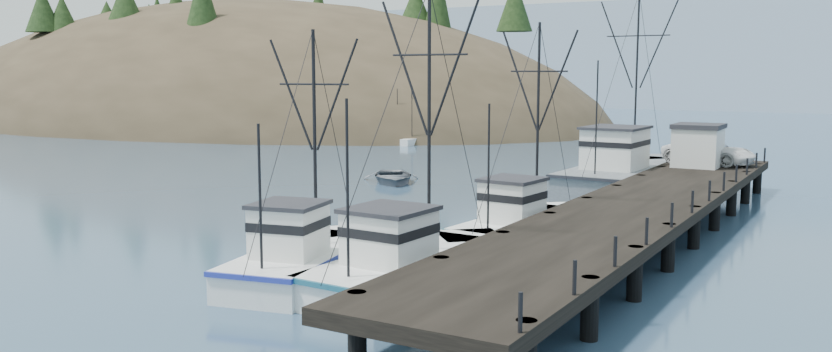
{
  "coord_description": "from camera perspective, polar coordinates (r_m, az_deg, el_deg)",
  "views": [
    {
      "loc": [
        24.23,
        -22.46,
        8.25
      ],
      "look_at": [
        1.9,
        15.45,
        2.5
      ],
      "focal_mm": 35.0,
      "sensor_mm": 36.0,
      "label": 1
    }
  ],
  "objects": [
    {
      "name": "work_vessel",
      "position": [
        57.18,
        14.52,
        0.15
      ],
      "size": [
        5.55,
        16.77,
        13.87
      ],
      "color": "slate",
      "rests_on": "ground"
    },
    {
      "name": "trawler_far",
      "position": [
        39.44,
        7.78,
        -3.48
      ],
      "size": [
        4.15,
        10.57,
        10.87
      ],
      "color": "white",
      "rests_on": "ground"
    },
    {
      "name": "motorboat",
      "position": [
        59.97,
        -1.66,
        -0.46
      ],
      "size": [
        6.9,
        7.28,
        1.23
      ],
      "primitive_type": "imported",
      "rotation": [
        0.0,
        0.0,
        0.63
      ],
      "color": "slate",
      "rests_on": "ground"
    },
    {
      "name": "trawler_mid",
      "position": [
        32.67,
        -7.71,
        -5.78
      ],
      "size": [
        5.08,
        10.2,
        10.2
      ],
      "color": "white",
      "rests_on": "ground"
    },
    {
      "name": "headland",
      "position": [
        142.18,
        -13.91,
        2.06
      ],
      "size": [
        134.8,
        78.0,
        51.0
      ],
      "color": "#382D1E",
      "rests_on": "ground"
    },
    {
      "name": "moored_sailboats",
      "position": [
        100.79,
        -5.35,
        2.91
      ],
      "size": [
        24.15,
        17.3,
        6.35
      ],
      "color": "white",
      "rests_on": "ground"
    },
    {
      "name": "distant_ridge",
      "position": [
        193.16,
        26.33,
        4.23
      ],
      "size": [
        360.0,
        40.0,
        26.0
      ],
      "primitive_type": "cube",
      "color": "#9EB2C6",
      "rests_on": "ground"
    },
    {
      "name": "distant_ridge_far",
      "position": [
        217.33,
        13.34,
        5.07
      ],
      "size": [
        180.0,
        25.0,
        18.0
      ],
      "primitive_type": "cube",
      "color": "silver",
      "rests_on": "ground"
    },
    {
      "name": "pickup_truck",
      "position": [
        57.67,
        19.93,
        1.61
      ],
      "size": [
        6.45,
        4.0,
        1.67
      ],
      "primitive_type": "imported",
      "rotation": [
        0.0,
        0.0,
        1.35
      ],
      "color": "white",
      "rests_on": "pier"
    },
    {
      "name": "ground",
      "position": [
        34.05,
        -16.29,
        -6.88
      ],
      "size": [
        400.0,
        400.0,
        0.0
      ],
      "primitive_type": "plane",
      "color": "navy",
      "rests_on": "ground"
    },
    {
      "name": "trawler_near",
      "position": [
        31.31,
        -0.15,
        -6.28
      ],
      "size": [
        4.26,
        11.63,
        11.73
      ],
      "color": "white",
      "rests_on": "ground"
    },
    {
      "name": "pier",
      "position": [
        40.33,
        15.4,
        -2.18
      ],
      "size": [
        6.0,
        44.0,
        2.0
      ],
      "color": "black",
      "rests_on": "ground"
    },
    {
      "name": "pier_shed",
      "position": [
        55.92,
        19.21,
        2.07
      ],
      "size": [
        3.0,
        3.2,
        2.8
      ],
      "color": "silver",
      "rests_on": "pier"
    }
  ]
}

